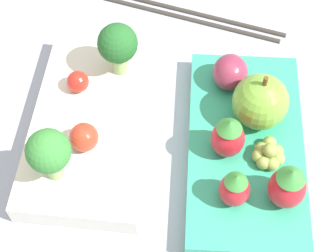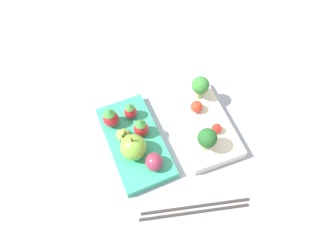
# 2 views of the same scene
# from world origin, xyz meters

# --- Properties ---
(ground_plane) EXTENTS (4.00, 4.00, 0.00)m
(ground_plane) POSITION_xyz_m (0.00, 0.00, 0.00)
(ground_plane) COLOR #939EB2
(bento_box_savoury) EXTENTS (0.21, 0.13, 0.02)m
(bento_box_savoury) POSITION_xyz_m (-0.00, 0.08, 0.01)
(bento_box_savoury) COLOR silver
(bento_box_savoury) RESTS_ON ground_plane
(bento_box_fruit) EXTENTS (0.22, 0.13, 0.02)m
(bento_box_fruit) POSITION_xyz_m (-0.00, -0.07, 0.01)
(bento_box_fruit) COLOR #33A87F
(bento_box_fruit) RESTS_ON ground_plane
(broccoli_floret_0) EXTENTS (0.04, 0.04, 0.06)m
(broccoli_floret_0) POSITION_xyz_m (-0.06, 0.09, 0.06)
(broccoli_floret_0) COLOR #93B770
(broccoli_floret_0) RESTS_ON bento_box_savoury
(broccoli_floret_1) EXTENTS (0.04, 0.04, 0.06)m
(broccoli_floret_1) POSITION_xyz_m (0.06, 0.06, 0.06)
(broccoli_floret_1) COLOR #93B770
(broccoli_floret_1) RESTS_ON bento_box_savoury
(cherry_tomato_0) EXTENTS (0.02, 0.02, 0.02)m
(cherry_tomato_0) POSITION_xyz_m (0.03, 0.10, 0.04)
(cherry_tomato_0) COLOR red
(cherry_tomato_0) RESTS_ON bento_box_savoury
(cherry_tomato_1) EXTENTS (0.03, 0.03, 0.03)m
(cherry_tomato_1) POSITION_xyz_m (-0.03, 0.07, 0.04)
(cherry_tomato_1) COLOR red
(cherry_tomato_1) RESTS_ON bento_box_savoury
(apple) EXTENTS (0.05, 0.05, 0.06)m
(apple) POSITION_xyz_m (0.03, -0.08, 0.05)
(apple) COLOR #70A838
(apple) RESTS_ON bento_box_fruit
(strawberry_0) EXTENTS (0.03, 0.03, 0.05)m
(strawberry_0) POSITION_xyz_m (-0.05, -0.11, 0.04)
(strawberry_0) COLOR red
(strawberry_0) RESTS_ON bento_box_fruit
(strawberry_1) EXTENTS (0.03, 0.03, 0.04)m
(strawberry_1) POSITION_xyz_m (-0.06, -0.07, 0.04)
(strawberry_1) COLOR red
(strawberry_1) RESTS_ON bento_box_fruit
(strawberry_2) EXTENTS (0.03, 0.03, 0.05)m
(strawberry_2) POSITION_xyz_m (-0.01, -0.05, 0.04)
(strawberry_2) COLOR red
(strawberry_2) RESTS_ON bento_box_fruit
(plum) EXTENTS (0.04, 0.03, 0.03)m
(plum) POSITION_xyz_m (0.07, -0.05, 0.04)
(plum) COLOR #892D47
(plum) RESTS_ON bento_box_fruit
(grape_cluster) EXTENTS (0.03, 0.03, 0.02)m
(grape_cluster) POSITION_xyz_m (-0.01, -0.09, 0.03)
(grape_cluster) COLOR #8EA84C
(grape_cluster) RESTS_ON bento_box_fruit
(chopsticks_pair) EXTENTS (0.05, 0.21, 0.01)m
(chopsticks_pair) POSITION_xyz_m (0.17, 0.01, 0.00)
(chopsticks_pair) COLOR #332D28
(chopsticks_pair) RESTS_ON ground_plane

